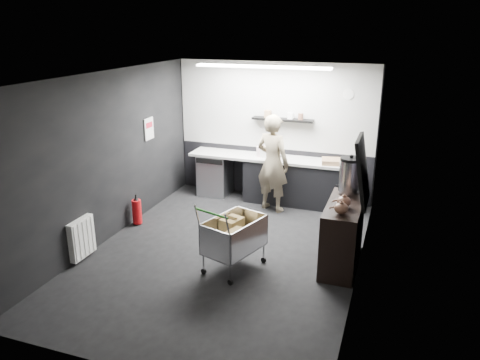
% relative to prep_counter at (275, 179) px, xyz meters
% --- Properties ---
extents(floor, '(5.50, 5.50, 0.00)m').
position_rel_prep_counter_xyz_m(floor, '(-0.14, -2.42, -0.46)').
color(floor, black).
rests_on(floor, ground).
extents(ceiling, '(5.50, 5.50, 0.00)m').
position_rel_prep_counter_xyz_m(ceiling, '(-0.14, -2.42, 2.24)').
color(ceiling, silver).
rests_on(ceiling, wall_back).
extents(wall_back, '(5.50, 0.00, 5.50)m').
position_rel_prep_counter_xyz_m(wall_back, '(-0.14, 0.33, 0.89)').
color(wall_back, black).
rests_on(wall_back, floor).
extents(wall_front, '(5.50, 0.00, 5.50)m').
position_rel_prep_counter_xyz_m(wall_front, '(-0.14, -5.17, 0.89)').
color(wall_front, black).
rests_on(wall_front, floor).
extents(wall_left, '(0.00, 5.50, 5.50)m').
position_rel_prep_counter_xyz_m(wall_left, '(-2.14, -2.42, 0.89)').
color(wall_left, black).
rests_on(wall_left, floor).
extents(wall_right, '(0.00, 5.50, 5.50)m').
position_rel_prep_counter_xyz_m(wall_right, '(1.86, -2.42, 0.89)').
color(wall_right, black).
rests_on(wall_right, floor).
extents(kitchen_wall_panel, '(3.95, 0.02, 1.70)m').
position_rel_prep_counter_xyz_m(kitchen_wall_panel, '(-0.14, 0.31, 1.39)').
color(kitchen_wall_panel, beige).
rests_on(kitchen_wall_panel, wall_back).
extents(dado_panel, '(3.95, 0.02, 1.00)m').
position_rel_prep_counter_xyz_m(dado_panel, '(-0.14, 0.31, 0.04)').
color(dado_panel, black).
rests_on(dado_panel, wall_back).
extents(floating_shelf, '(1.20, 0.22, 0.04)m').
position_rel_prep_counter_xyz_m(floating_shelf, '(0.06, 0.20, 1.16)').
color(floating_shelf, black).
rests_on(floating_shelf, wall_back).
extents(wall_clock, '(0.20, 0.03, 0.20)m').
position_rel_prep_counter_xyz_m(wall_clock, '(1.26, 0.30, 1.69)').
color(wall_clock, white).
rests_on(wall_clock, wall_back).
extents(poster, '(0.02, 0.30, 0.40)m').
position_rel_prep_counter_xyz_m(poster, '(-2.12, -1.12, 1.09)').
color(poster, silver).
rests_on(poster, wall_left).
extents(poster_red_band, '(0.02, 0.22, 0.10)m').
position_rel_prep_counter_xyz_m(poster_red_band, '(-2.11, -1.12, 1.16)').
color(poster_red_band, red).
rests_on(poster_red_band, poster).
extents(radiator, '(0.10, 0.50, 0.60)m').
position_rel_prep_counter_xyz_m(radiator, '(-2.08, -3.32, -0.11)').
color(radiator, white).
rests_on(radiator, wall_left).
extents(ceiling_strip, '(2.40, 0.20, 0.04)m').
position_rel_prep_counter_xyz_m(ceiling_strip, '(-0.14, -0.57, 2.21)').
color(ceiling_strip, white).
rests_on(ceiling_strip, ceiling).
extents(prep_counter, '(3.20, 0.61, 0.90)m').
position_rel_prep_counter_xyz_m(prep_counter, '(0.00, 0.00, 0.00)').
color(prep_counter, black).
rests_on(prep_counter, floor).
extents(person, '(0.78, 0.63, 1.84)m').
position_rel_prep_counter_xyz_m(person, '(0.06, -0.45, 0.46)').
color(person, '#C2B89A').
rests_on(person, floor).
extents(shopping_cart, '(0.84, 1.11, 1.04)m').
position_rel_prep_counter_xyz_m(shopping_cart, '(0.16, -2.82, 0.04)').
color(shopping_cart, silver).
rests_on(shopping_cart, floor).
extents(sideboard, '(0.55, 1.28, 1.92)m').
position_rel_prep_counter_xyz_m(sideboard, '(1.62, -2.15, 0.15)').
color(sideboard, black).
rests_on(sideboard, floor).
extents(fire_extinguisher, '(0.16, 0.16, 0.53)m').
position_rel_prep_counter_xyz_m(fire_extinguisher, '(-1.99, -1.92, -0.20)').
color(fire_extinguisher, red).
rests_on(fire_extinguisher, floor).
extents(cardboard_box, '(0.50, 0.41, 0.09)m').
position_rel_prep_counter_xyz_m(cardboard_box, '(1.13, -0.05, 0.49)').
color(cardboard_box, '#9C7853').
rests_on(cardboard_box, prep_counter).
extents(pink_tub, '(0.19, 0.19, 0.19)m').
position_rel_prep_counter_xyz_m(pink_tub, '(-0.30, 0.00, 0.54)').
color(pink_tub, white).
rests_on(pink_tub, prep_counter).
extents(white_container, '(0.19, 0.16, 0.15)m').
position_rel_prep_counter_xyz_m(white_container, '(-0.20, -0.05, 0.52)').
color(white_container, white).
rests_on(white_container, prep_counter).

